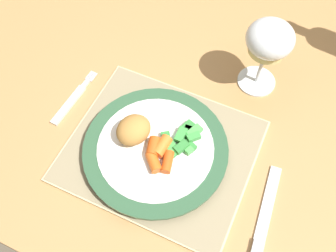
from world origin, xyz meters
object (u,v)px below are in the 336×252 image
object	(u,v)px
dinner_plate	(156,149)
wine_glass	(269,42)
dining_table	(207,86)
fork	(72,101)
table_knife	(261,234)

from	to	relation	value
dinner_plate	wine_glass	world-z (taller)	wine_glass
dining_table	fork	bearing A→B (deg)	-135.29
fork	table_knife	distance (m)	0.41
dining_table	dinner_plate	world-z (taller)	dinner_plate
dinner_plate	table_knife	world-z (taller)	dinner_plate
dinner_plate	wine_glass	bearing A→B (deg)	63.80
dining_table	wine_glass	size ratio (longest dim) A/B	10.11
dinner_plate	table_knife	size ratio (longest dim) A/B	1.22
dining_table	dinner_plate	xyz separation A→B (m)	(-0.01, -0.23, 0.10)
dining_table	fork	world-z (taller)	fork
fork	wine_glass	bearing A→B (deg)	32.28
dining_table	wine_glass	world-z (taller)	wine_glass
dinner_plate	wine_glass	size ratio (longest dim) A/B	1.65
dining_table	dinner_plate	size ratio (longest dim) A/B	6.12
dinner_plate	fork	bearing A→B (deg)	170.25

